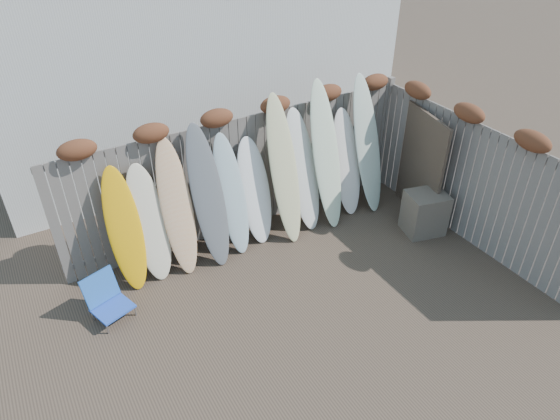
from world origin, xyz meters
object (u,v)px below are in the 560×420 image
lattice_panel (421,165)px  wooden_crate (425,213)px  surfboard_0 (125,230)px  beach_chair (106,298)px

lattice_panel → wooden_crate: bearing=-106.2°
lattice_panel → surfboard_0: size_ratio=0.99×
wooden_crate → lattice_panel: size_ratio=0.39×
beach_chair → surfboard_0: surfboard_0 is taller
wooden_crate → surfboard_0: surfboard_0 is taller
beach_chair → wooden_crate: 5.18m
surfboard_0 → lattice_panel: bearing=-4.4°
beach_chair → lattice_panel: lattice_panel is taller
beach_chair → wooden_crate: (5.12, -0.76, 0.07)m
beach_chair → lattice_panel: bearing=-2.4°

